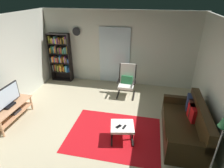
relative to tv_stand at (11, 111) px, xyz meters
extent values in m
plane|color=#B8AC8B|center=(2.31, 0.02, -0.30)|extent=(7.02, 7.02, 0.00)
cube|color=beige|center=(2.31, 2.92, 1.00)|extent=(5.60, 0.06, 2.60)
cube|color=silver|center=(2.21, 2.85, 0.75)|extent=(1.10, 0.01, 2.00)
cube|color=red|center=(2.77, 0.02, -0.30)|extent=(2.20, 1.68, 0.01)
cube|color=tan|center=(0.00, -0.01, 0.14)|extent=(0.52, 1.28, 0.02)
cube|color=tan|center=(0.00, -0.01, -0.10)|extent=(0.48, 1.22, 0.02)
cylinder|color=tan|center=(0.21, -0.61, -0.09)|extent=(0.05, 0.05, 0.43)
cylinder|color=tan|center=(0.21, 0.58, -0.09)|extent=(0.05, 0.05, 0.43)
cylinder|color=tan|center=(-0.21, 0.58, -0.09)|extent=(0.05, 0.05, 0.43)
cube|color=#28282D|center=(0.00, 0.07, -0.05)|extent=(0.31, 0.28, 0.07)
cube|color=black|center=(0.00, -0.01, 0.18)|extent=(0.20, 0.32, 0.05)
cube|color=black|center=(0.00, -0.01, 0.45)|extent=(0.04, 0.90, 0.49)
cube|color=silver|center=(0.02, -0.01, 0.45)|extent=(0.01, 0.84, 0.45)
cube|color=black|center=(-0.19, 2.69, 0.59)|extent=(0.02, 0.30, 1.78)
cube|color=black|center=(0.58, 2.69, 0.59)|extent=(0.02, 0.30, 1.78)
cube|color=black|center=(0.20, 2.83, 0.59)|extent=(0.78, 0.02, 1.78)
cube|color=black|center=(0.20, 2.69, -0.29)|extent=(0.75, 0.28, 0.02)
cube|color=black|center=(0.20, 2.69, 0.05)|extent=(0.75, 0.28, 0.02)
cube|color=black|center=(0.20, 2.69, 0.41)|extent=(0.75, 0.28, 0.02)
cube|color=black|center=(0.20, 2.69, 0.77)|extent=(0.75, 0.28, 0.02)
cube|color=black|center=(0.20, 2.69, 1.12)|extent=(0.75, 0.28, 0.02)
cube|color=black|center=(0.20, 2.69, 1.47)|extent=(0.75, 0.28, 0.02)
cube|color=beige|center=(-0.14, 2.70, 0.17)|extent=(0.04, 0.15, 0.21)
cube|color=#1F232C|center=(-0.11, 2.70, 0.18)|extent=(0.02, 0.20, 0.23)
cube|color=red|center=(-0.08, 2.69, 0.18)|extent=(0.02, 0.12, 0.24)
cube|color=#3F64A6|center=(-0.05, 2.70, 0.15)|extent=(0.02, 0.12, 0.17)
cube|color=#9E973E|center=(-0.02, 2.71, 0.20)|extent=(0.02, 0.22, 0.27)
cube|color=#23272D|center=(0.02, 2.70, 0.15)|extent=(0.04, 0.16, 0.18)
cube|color=#999934|center=(0.07, 2.69, 0.18)|extent=(0.04, 0.22, 0.23)
cube|color=yellow|center=(0.11, 2.69, 0.18)|extent=(0.03, 0.10, 0.24)
cube|color=#C23339|center=(0.15, 2.67, 0.14)|extent=(0.04, 0.15, 0.16)
cube|color=gold|center=(0.20, 2.68, 0.19)|extent=(0.03, 0.23, 0.26)
cube|color=#C33C28|center=(0.23, 2.69, 0.14)|extent=(0.04, 0.12, 0.16)
cube|color=gold|center=(0.28, 2.70, 0.14)|extent=(0.03, 0.15, 0.17)
cube|color=orange|center=(0.31, 2.69, 0.16)|extent=(0.03, 0.23, 0.20)
cube|color=teal|center=(0.35, 2.71, 0.17)|extent=(0.04, 0.17, 0.22)
cube|color=#5A9AA3|center=(0.40, 2.68, 0.18)|extent=(0.04, 0.22, 0.23)
cube|color=#296DAA|center=(0.45, 2.68, 0.19)|extent=(0.04, 0.23, 0.27)
cube|color=#2E55AD|center=(0.50, 2.71, 0.15)|extent=(0.04, 0.20, 0.17)
cube|color=#3F6BB9|center=(-0.15, 2.68, 0.50)|extent=(0.03, 0.19, 0.17)
cube|color=orange|center=(-0.10, 2.67, 0.53)|extent=(0.04, 0.20, 0.22)
cube|color=red|center=(-0.05, 2.69, 0.54)|extent=(0.03, 0.20, 0.23)
cube|color=#2A67B4|center=(-0.02, 2.67, 0.52)|extent=(0.03, 0.16, 0.20)
cube|color=orange|center=(0.01, 2.69, 0.51)|extent=(0.03, 0.19, 0.19)
cube|color=beige|center=(0.06, 2.68, 0.50)|extent=(0.03, 0.14, 0.17)
cube|color=#C63539|center=(0.10, 2.67, 0.51)|extent=(0.04, 0.20, 0.17)
cube|color=#9AA03B|center=(0.15, 2.70, 0.52)|extent=(0.04, 0.13, 0.20)
cube|color=blue|center=(0.19, 2.67, 0.55)|extent=(0.04, 0.15, 0.27)
cube|color=gold|center=(0.23, 2.68, 0.51)|extent=(0.03, 0.17, 0.17)
cube|color=brown|center=(0.27, 2.68, 0.53)|extent=(0.02, 0.19, 0.23)
cube|color=olive|center=(0.30, 2.71, 0.50)|extent=(0.03, 0.12, 0.16)
cube|color=gold|center=(0.33, 2.69, 0.53)|extent=(0.02, 0.11, 0.23)
cube|color=gold|center=(0.37, 2.68, 0.52)|extent=(0.02, 0.17, 0.20)
cube|color=#914699|center=(0.39, 2.70, 0.54)|extent=(0.03, 0.23, 0.25)
cube|color=#979C29|center=(0.43, 2.70, 0.51)|extent=(0.04, 0.17, 0.17)
cube|color=#231F2D|center=(0.47, 2.68, 0.52)|extent=(0.03, 0.18, 0.21)
cube|color=#3455B2|center=(0.52, 2.70, 0.50)|extent=(0.04, 0.21, 0.15)
cube|color=#5D8C9E|center=(-0.15, 2.71, 0.85)|extent=(0.02, 0.23, 0.16)
cube|color=orange|center=(-0.12, 2.67, 0.88)|extent=(0.02, 0.24, 0.20)
cube|color=#30783D|center=(-0.09, 2.67, 0.90)|extent=(0.03, 0.11, 0.26)
cube|color=#24301C|center=(-0.05, 2.70, 0.85)|extent=(0.03, 0.21, 0.16)
cube|color=teal|center=(-0.01, 2.69, 0.90)|extent=(0.03, 0.18, 0.24)
cube|color=orange|center=(0.03, 2.68, 0.89)|extent=(0.03, 0.14, 0.23)
cube|color=brown|center=(0.07, 2.70, 0.91)|extent=(0.04, 0.19, 0.27)
cube|color=#2D2123|center=(0.11, 2.67, 0.89)|extent=(0.02, 0.17, 0.22)
cube|color=#27281E|center=(0.15, 2.68, 0.86)|extent=(0.04, 0.12, 0.16)
cube|color=olive|center=(0.18, 2.70, 0.89)|extent=(0.02, 0.23, 0.22)
cube|color=#9C3889|center=(0.22, 2.70, 0.88)|extent=(0.03, 0.18, 0.21)
cube|color=orange|center=(0.25, 2.68, 0.88)|extent=(0.02, 0.10, 0.21)
cube|color=#C23E2F|center=(0.29, 2.69, 0.85)|extent=(0.02, 0.14, 0.15)
cube|color=#2A2926|center=(0.32, 2.67, 0.88)|extent=(0.03, 0.14, 0.21)
cube|color=#398B52|center=(0.37, 2.68, 0.86)|extent=(0.04, 0.22, 0.17)
cube|color=#569996|center=(0.42, 2.67, 0.89)|extent=(0.04, 0.17, 0.23)
cube|color=teal|center=(0.47, 2.70, 0.89)|extent=(0.03, 0.16, 0.23)
cube|color=gold|center=(0.50, 2.69, 0.91)|extent=(0.02, 0.14, 0.26)
cube|color=#9A9A32|center=(-0.14, 2.68, 1.26)|extent=(0.04, 0.12, 0.26)
cube|color=#933992|center=(-0.10, 2.71, 1.21)|extent=(0.02, 0.11, 0.16)
cube|color=gold|center=(-0.07, 2.67, 1.21)|extent=(0.03, 0.13, 0.16)
cube|color=#A9912D|center=(-0.02, 2.68, 1.23)|extent=(0.04, 0.16, 0.20)
cube|color=purple|center=(0.03, 2.70, 1.22)|extent=(0.04, 0.22, 0.17)
cube|color=#5D9C9D|center=(0.09, 2.70, 1.26)|extent=(0.04, 0.22, 0.25)
cube|color=gold|center=(0.14, 2.68, 1.22)|extent=(0.03, 0.22, 0.18)
cube|color=#894589|center=(0.19, 2.67, 1.23)|extent=(0.04, 0.23, 0.20)
cube|color=orange|center=(0.24, 2.69, 1.24)|extent=(0.03, 0.18, 0.21)
cube|color=brown|center=(0.27, 2.67, 1.21)|extent=(0.04, 0.22, 0.16)
cube|color=orange|center=(0.31, 2.68, 1.23)|extent=(0.02, 0.16, 0.19)
cube|color=#A78C36|center=(0.34, 2.68, 1.24)|extent=(0.03, 0.22, 0.21)
cube|color=black|center=(0.37, 2.68, 1.21)|extent=(0.02, 0.15, 0.16)
cube|color=gold|center=(0.41, 2.68, 1.25)|extent=(0.03, 0.10, 0.24)
cube|color=beige|center=(0.46, 2.70, 1.22)|extent=(0.03, 0.10, 0.18)
cube|color=#8C4298|center=(0.49, 2.69, 1.27)|extent=(0.02, 0.17, 0.27)
cube|color=olive|center=(0.52, 2.67, 1.22)|extent=(0.02, 0.16, 0.18)
cube|color=#362512|center=(4.35, 0.28, -0.10)|extent=(0.85, 1.86, 0.40)
cube|color=#362512|center=(4.69, 0.28, 0.33)|extent=(0.18, 1.86, 0.47)
cube|color=#362512|center=(4.35, -0.58, 0.20)|extent=(0.85, 0.14, 0.20)
cube|color=#362512|center=(4.35, 1.14, 0.20)|extent=(0.85, 0.14, 0.20)
cube|color=maroon|center=(4.56, 0.65, 0.27)|extent=(0.17, 0.39, 0.34)
cube|color=red|center=(4.56, 0.46, 0.27)|extent=(0.20, 0.40, 0.34)
cube|color=navy|center=(4.56, 0.95, 0.27)|extent=(0.19, 0.40, 0.34)
cube|color=black|center=(3.05, 1.96, -0.28)|extent=(0.04, 0.60, 0.04)
cube|color=black|center=(3.05, 2.22, 0.38)|extent=(0.04, 0.18, 0.63)
cube|color=black|center=(3.05, 1.98, 0.24)|extent=(0.04, 0.52, 0.03)
cube|color=black|center=(2.53, 1.96, -0.28)|extent=(0.04, 0.60, 0.04)
cube|color=black|center=(2.53, 2.22, 0.38)|extent=(0.04, 0.18, 0.63)
cube|color=black|center=(2.53, 1.98, 0.24)|extent=(0.04, 0.52, 0.03)
cube|color=white|center=(2.79, 1.94, 0.08)|extent=(0.48, 0.52, 0.08)
cube|color=white|center=(2.79, 2.20, 0.42)|extent=(0.48, 0.19, 0.60)
cube|color=#31894F|center=(2.79, 2.04, 0.20)|extent=(0.37, 0.22, 0.34)
cube|color=white|center=(2.99, -0.11, 0.08)|extent=(0.60, 0.57, 0.06)
cube|color=black|center=(2.75, -0.16, -0.28)|extent=(0.13, 0.48, 0.04)
cube|color=black|center=(2.75, -0.16, -0.11)|extent=(0.04, 0.04, 0.35)
cube|color=black|center=(3.22, -0.07, -0.28)|extent=(0.13, 0.48, 0.04)
cube|color=black|center=(3.22, -0.07, -0.11)|extent=(0.04, 0.04, 0.35)
cube|color=black|center=(3.04, -0.17, 0.11)|extent=(0.08, 0.15, 0.02)
cube|color=black|center=(2.91, -0.17, 0.11)|extent=(0.14, 0.15, 0.01)
cylinder|color=#B2B2B7|center=(4.58, -1.06, 0.41)|extent=(0.02, 0.02, 1.38)
cylinder|color=silver|center=(0.85, 2.85, 1.55)|extent=(0.28, 0.02, 0.28)
cylinder|color=black|center=(0.85, 2.84, 1.55)|extent=(0.29, 0.01, 0.29)
camera|label=1|loc=(3.44, -3.44, 2.82)|focal=29.95mm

